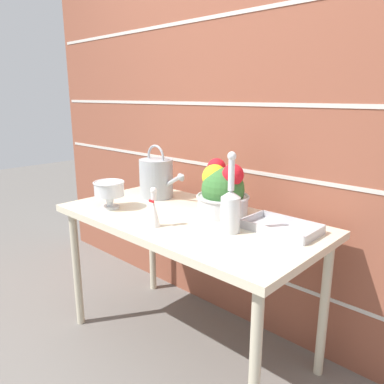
% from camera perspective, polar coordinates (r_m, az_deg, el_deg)
% --- Properties ---
extents(ground_plane, '(12.00, 12.00, 0.00)m').
position_cam_1_polar(ground_plane, '(2.21, -0.67, -22.29)').
color(ground_plane, slate).
extents(brick_wall, '(3.60, 0.08, 2.20)m').
position_cam_1_polar(brick_wall, '(2.14, 7.81, 8.31)').
color(brick_wall, brown).
rests_on(brick_wall, ground_plane).
extents(patio_table, '(1.35, 0.70, 0.74)m').
position_cam_1_polar(patio_table, '(1.89, -0.73, -5.76)').
color(patio_table, beige).
rests_on(patio_table, ground_plane).
extents(watering_can, '(0.34, 0.20, 0.31)m').
position_cam_1_polar(watering_can, '(2.21, -5.42, 2.19)').
color(watering_can, '#9EA3A8').
rests_on(watering_can, patio_table).
extents(crystal_pedestal_bowl, '(0.17, 0.17, 0.15)m').
position_cam_1_polar(crystal_pedestal_bowl, '(2.03, -12.51, 0.32)').
color(crystal_pedestal_bowl, silver).
rests_on(crystal_pedestal_bowl, patio_table).
extents(flower_planter, '(0.27, 0.27, 0.28)m').
position_cam_1_polar(flower_planter, '(1.88, 4.64, 0.13)').
color(flower_planter, '#BCBCC1').
rests_on(flower_planter, patio_table).
extents(glass_decanter, '(0.09, 0.09, 0.36)m').
position_cam_1_polar(glass_decanter, '(1.64, 5.89, -2.28)').
color(glass_decanter, silver).
rests_on(glass_decanter, patio_table).
extents(figurine_vase, '(0.06, 0.06, 0.19)m').
position_cam_1_polar(figurine_vase, '(1.71, -5.80, -2.85)').
color(figurine_vase, white).
rests_on(figurine_vase, patio_table).
extents(wire_tray, '(0.32, 0.20, 0.04)m').
position_cam_1_polar(wire_tray, '(1.72, 13.44, -5.41)').
color(wire_tray, '#B7B7BC').
rests_on(wire_tray, patio_table).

